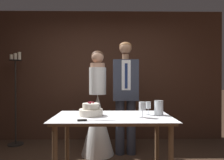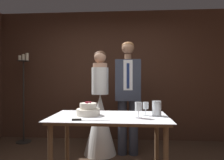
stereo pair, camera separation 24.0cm
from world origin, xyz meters
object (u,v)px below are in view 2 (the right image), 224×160
(cake_knife, at_px, (84,120))
(groom, at_px, (128,92))
(wine_glass_near, at_px, (146,106))
(candle_stand, at_px, (24,97))
(bride, at_px, (100,116))
(tiered_cake, at_px, (88,110))
(wine_glass_middle, at_px, (138,107))
(hurricane_candle, at_px, (157,109))
(cake_table, at_px, (109,124))

(cake_knife, relative_size, groom, 0.22)
(wine_glass_near, relative_size, candle_stand, 0.09)
(cake_knife, height_order, wine_glass_near, wine_glass_near)
(wine_glass_near, bearing_deg, bride, 127.81)
(tiered_cake, bearing_deg, wine_glass_near, 2.78)
(cake_knife, xyz_separation_m, bride, (0.02, 1.20, -0.18))
(candle_stand, bearing_deg, wine_glass_middle, -35.21)
(candle_stand, bearing_deg, hurricane_candle, -29.87)
(groom, bearing_deg, wine_glass_near, -76.50)
(tiered_cake, bearing_deg, cake_table, -5.47)
(wine_glass_near, relative_size, groom, 0.09)
(cake_knife, xyz_separation_m, wine_glass_near, (0.69, 0.34, 0.11))
(tiered_cake, distance_m, bride, 0.93)
(cake_knife, distance_m, wine_glass_middle, 0.63)
(groom, bearing_deg, cake_knife, -111.88)
(tiered_cake, bearing_deg, bride, 88.11)
(wine_glass_near, height_order, groom, groom)
(tiered_cake, relative_size, candle_stand, 0.16)
(tiered_cake, height_order, wine_glass_near, tiered_cake)
(wine_glass_middle, xyz_separation_m, candle_stand, (-2.15, 1.52, -0.04))
(wine_glass_middle, distance_m, bride, 1.21)
(wine_glass_middle, xyz_separation_m, bride, (-0.57, 1.03, -0.30))
(hurricane_candle, distance_m, candle_stand, 2.74)
(cake_table, distance_m, groom, 1.01)
(cake_table, distance_m, cake_knife, 0.39)
(tiered_cake, relative_size, cake_knife, 0.70)
(hurricane_candle, xyz_separation_m, groom, (-0.34, 0.87, 0.15))
(bride, distance_m, candle_stand, 1.67)
(bride, bearing_deg, cake_table, -75.92)
(tiered_cake, distance_m, candle_stand, 2.08)
(cake_knife, relative_size, wine_glass_near, 2.50)
(tiered_cake, bearing_deg, cake_knife, -88.23)
(wine_glass_near, xyz_separation_m, bride, (-0.67, 0.86, -0.29))
(tiered_cake, relative_size, bride, 0.17)
(cake_table, height_order, cake_knife, cake_knife)
(cake_table, relative_size, wine_glass_middle, 7.69)
(cake_table, distance_m, wine_glass_near, 0.49)
(wine_glass_near, bearing_deg, cake_knife, -153.77)
(cake_table, height_order, groom, groom)
(tiered_cake, bearing_deg, hurricane_candle, 1.54)
(wine_glass_near, relative_size, wine_glass_middle, 0.90)
(wine_glass_middle, distance_m, candle_stand, 2.63)
(cake_knife, bearing_deg, wine_glass_middle, 9.54)
(hurricane_candle, bearing_deg, candle_stand, 150.13)
(cake_knife, distance_m, groom, 1.31)
(wine_glass_near, height_order, wine_glass_middle, wine_glass_middle)
(hurricane_candle, height_order, groom, groom)
(wine_glass_middle, bearing_deg, cake_table, 162.91)
(bride, bearing_deg, candle_stand, 162.72)
(cake_knife, bearing_deg, cake_table, 41.12)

